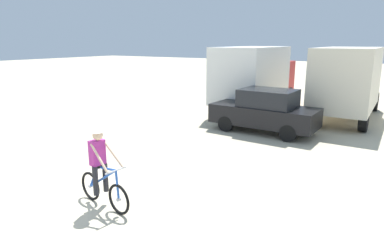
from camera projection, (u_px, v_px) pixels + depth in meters
name	position (u px, v px, depth m)	size (l,w,h in m)	color
ground_plane	(103.00, 191.00, 8.36)	(120.00, 120.00, 0.00)	beige
box_truck_white_box	(256.00, 75.00, 17.74)	(2.47, 6.78, 3.35)	white
box_truck_cream_rv	(349.00, 79.00, 15.87)	(2.40, 6.75, 3.35)	beige
sedan_parked	(265.00, 111.00, 13.63)	(4.27, 1.92, 1.76)	black
cyclist_orange_shirt	(101.00, 170.00, 7.43)	(1.72, 0.53, 1.82)	black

